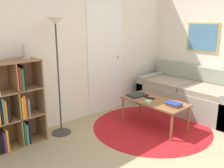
# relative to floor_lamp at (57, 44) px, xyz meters

# --- Properties ---
(wall_back) EXTENTS (7.38, 0.11, 2.60)m
(wall_back) POSITION_rel_floor_lamp_xyz_m (0.61, 0.33, -0.09)
(wall_back) COLOR silver
(wall_back) RESTS_ON ground_plane
(wall_right) EXTENTS (0.08, 5.21, 2.60)m
(wall_right) POSITION_rel_floor_lamp_xyz_m (2.80, -0.80, -0.08)
(wall_right) COLOR silver
(wall_right) RESTS_ON ground_plane
(rug) EXTENTS (1.93, 1.93, 0.01)m
(rug) POSITION_rel_floor_lamp_xyz_m (1.21, -0.82, -1.38)
(rug) COLOR #B2191E
(rug) RESTS_ON ground_plane
(floor_lamp) EXTENTS (0.30, 0.30, 1.76)m
(floor_lamp) POSITION_rel_floor_lamp_xyz_m (0.00, 0.00, 0.00)
(floor_lamp) COLOR #333333
(floor_lamp) RESTS_ON ground_plane
(couch) EXTENTS (0.88, 1.88, 0.82)m
(couch) POSITION_rel_floor_lamp_xyz_m (2.38, -0.82, -1.09)
(couch) COLOR gray
(couch) RESTS_ON ground_plane
(coffee_table) EXTENTS (0.53, 1.06, 0.45)m
(coffee_table) POSITION_rel_floor_lamp_xyz_m (1.26, -0.82, -0.98)
(coffee_table) COLOR brown
(coffee_table) RESTS_ON ground_plane
(laptop) EXTENTS (0.35, 0.27, 0.02)m
(laptop) POSITION_rel_floor_lamp_xyz_m (1.25, -0.46, -0.93)
(laptop) COLOR black
(laptop) RESTS_ON coffee_table
(bowl) EXTENTS (0.11, 0.11, 0.04)m
(bowl) POSITION_rel_floor_lamp_xyz_m (1.10, -0.82, -0.92)
(bowl) COLOR #9ED193
(bowl) RESTS_ON coffee_table
(book_stack_on_table) EXTENTS (0.17, 0.24, 0.05)m
(book_stack_on_table) POSITION_rel_floor_lamp_xyz_m (1.27, -1.17, -0.91)
(book_stack_on_table) COLOR orange
(book_stack_on_table) RESTS_ON coffee_table
(remote) EXTENTS (0.07, 0.17, 0.02)m
(remote) POSITION_rel_floor_lamp_xyz_m (1.29, -0.70, -0.93)
(remote) COLOR black
(remote) RESTS_ON coffee_table
(vase_on_shelf) EXTENTS (0.10, 0.10, 0.20)m
(vase_on_shelf) POSITION_rel_floor_lamp_xyz_m (-0.41, 0.11, -0.08)
(vase_on_shelf) COLOR #B7B2A8
(vase_on_shelf) RESTS_ON bookshelf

